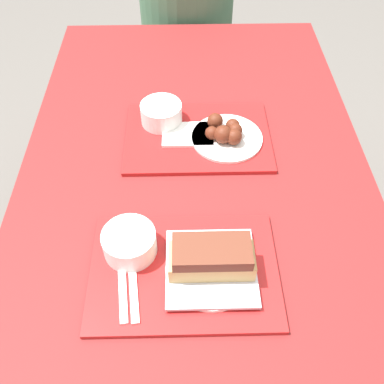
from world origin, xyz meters
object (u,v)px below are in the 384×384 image
at_px(tray_far, 198,137).
at_px(bowl_coleslaw_near, 129,242).
at_px(brisket_sandwich_plate, 211,262).
at_px(bowl_coleslaw_far, 161,112).
at_px(tray_near, 184,271).
at_px(wings_plate_far, 226,133).

distance_m(tray_far, bowl_coleslaw_near, 0.41).
height_order(brisket_sandwich_plate, bowl_coleslaw_far, brisket_sandwich_plate).
relative_size(tray_near, brisket_sandwich_plate, 2.08).
height_order(tray_near, brisket_sandwich_plate, brisket_sandwich_plate).
bearing_deg(tray_far, brisket_sandwich_plate, -88.13).
relative_size(tray_far, brisket_sandwich_plate, 2.08).
relative_size(tray_near, bowl_coleslaw_near, 3.45).
bearing_deg(tray_near, tray_far, 84.28).
distance_m(bowl_coleslaw_near, bowl_coleslaw_far, 0.44).
xyz_separation_m(tray_far, bowl_coleslaw_near, (-0.16, -0.37, 0.04)).
relative_size(tray_near, bowl_coleslaw_far, 3.45).
bearing_deg(tray_near, brisket_sandwich_plate, -3.98).
bearing_deg(bowl_coleslaw_near, tray_near, -23.60).
bearing_deg(brisket_sandwich_plate, wings_plate_far, 81.46).
bearing_deg(wings_plate_far, bowl_coleslaw_far, 156.24).
relative_size(tray_far, bowl_coleslaw_far, 3.45).
height_order(tray_near, wings_plate_far, wings_plate_far).
bearing_deg(tray_near, bowl_coleslaw_far, 96.86).
bearing_deg(bowl_coleslaw_near, brisket_sandwich_plate, -17.57).
distance_m(tray_far, brisket_sandwich_plate, 0.43).
xyz_separation_m(brisket_sandwich_plate, bowl_coleslaw_far, (-0.11, 0.49, -0.00)).
bearing_deg(tray_far, bowl_coleslaw_near, -112.98).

